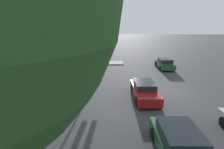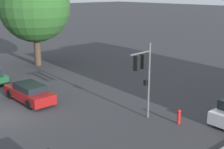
{
  "view_description": "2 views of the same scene",
  "coord_description": "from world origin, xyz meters",
  "views": [
    {
      "loc": [
        -14.87,
        5.11,
        5.58
      ],
      "look_at": [
        0.53,
        5.12,
        1.47
      ],
      "focal_mm": 28.0,
      "sensor_mm": 36.0,
      "label": 1
    },
    {
      "loc": [
        18.75,
        -7.45,
        7.9
      ],
      "look_at": [
        3.78,
        5.93,
        2.46
      ],
      "focal_mm": 50.0,
      "sensor_mm": 36.0,
      "label": 2
    }
  ],
  "objects": [
    {
      "name": "ground_plane",
      "position": [
        0.0,
        0.0,
        0.0
      ],
      "size": [
        300.0,
        300.0,
        0.0
      ],
      "primitive_type": "plane",
      "color": "#333335"
    },
    {
      "name": "street_tree",
      "position": [
        -11.26,
        8.58,
        6.24
      ],
      "size": [
        7.41,
        7.41,
        9.97
      ],
      "color": "#423323",
      "rests_on": "ground_plane"
    },
    {
      "name": "traffic_signal",
      "position": [
        6.42,
        6.06,
        3.31
      ],
      "size": [
        0.66,
        1.98,
        4.84
      ],
      "rotation": [
        0.0,
        0.0,
        3.21
      ],
      "color": "#515456",
      "rests_on": "ground_plane"
    },
    {
      "name": "crossing_car_0",
      "position": [
        -1.44,
        2.47,
        0.65
      ],
      "size": [
        4.74,
        1.9,
        1.35
      ],
      "rotation": [
        0.0,
        0.0,
        3.16
      ],
      "color": "maroon",
      "rests_on": "ground_plane"
    },
    {
      "name": "fire_hydrant",
      "position": [
        8.33,
        7.32,
        0.49
      ],
      "size": [
        0.22,
        0.22,
        0.92
      ],
      "color": "red",
      "rests_on": "ground_plane"
    }
  ]
}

